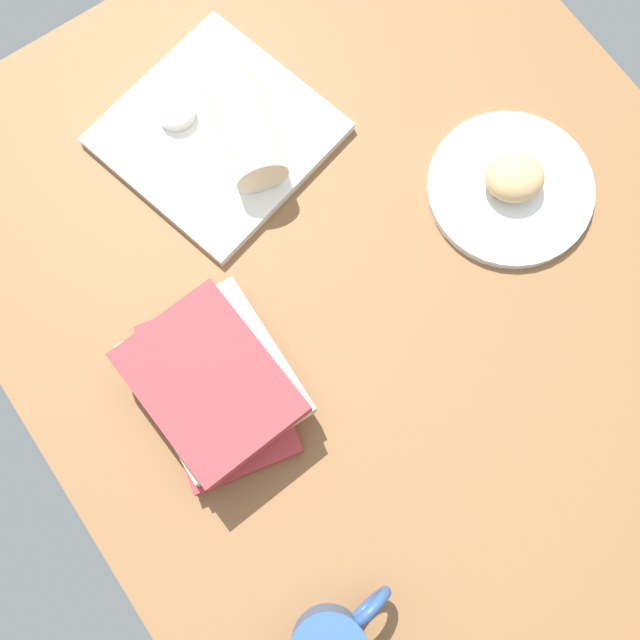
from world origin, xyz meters
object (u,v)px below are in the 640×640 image
square_plate (218,134)px  breakfast_wrap (247,131)px  round_plate (510,189)px  book_stack (215,385)px  scone_pastry (515,178)px  sauce_cup (176,111)px

square_plate → breakfast_wrap: size_ratio=1.85×
round_plate → book_stack: 45.14cm
book_stack → square_plate: bearing=-32.6°
round_plate → scone_pastry: bearing=-1.7°
round_plate → breakfast_wrap: (23.95, 24.35, 4.31)cm
breakfast_wrap → book_stack: size_ratio=0.58×
round_plate → book_stack: size_ratio=0.90×
book_stack → sauce_cup: bearing=-24.5°
scone_pastry → square_plate: scone_pastry is taller
square_plate → scone_pastry: bearing=-135.9°
round_plate → scone_pastry: size_ratio=2.87×
round_plate → sauce_cup: size_ratio=4.34×
breakfast_wrap → scone_pastry: bearing=152.1°
breakfast_wrap → book_stack: bearing=66.4°
scone_pastry → breakfast_wrap: 34.05cm
scone_pastry → breakfast_wrap: breakfast_wrap is taller
scone_pastry → book_stack: size_ratio=0.31×
square_plate → sauce_cup: sauce_cup is taller
sauce_cup → book_stack: size_ratio=0.21×
round_plate → book_stack: book_stack is taller
round_plate → book_stack: bearing=90.8°
scone_pastry → book_stack: book_stack is taller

